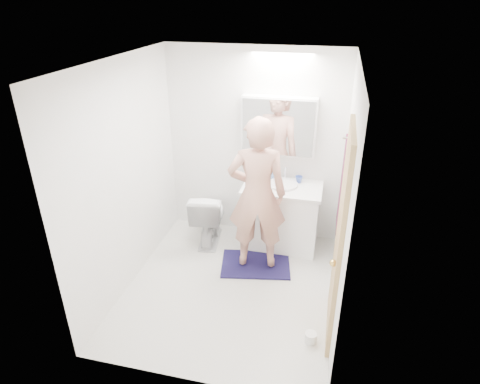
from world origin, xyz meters
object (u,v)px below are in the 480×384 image
(medicine_cabinet, at_px, (279,126))
(person, at_px, (257,195))
(toothbrush_cup, at_px, (299,179))
(toilet_paper_roll, at_px, (311,337))
(vanity_cabinet, at_px, (281,218))
(soap_bottle_a, at_px, (261,170))
(toilet, at_px, (209,216))
(soap_bottle_b, at_px, (272,174))

(medicine_cabinet, xyz_separation_m, person, (-0.11, -0.73, -0.57))
(toothbrush_cup, bearing_deg, toilet_paper_roll, -78.89)
(vanity_cabinet, xyz_separation_m, toilet_paper_roll, (0.52, -1.56, -0.34))
(person, relative_size, soap_bottle_a, 7.06)
(soap_bottle_a, bearing_deg, medicine_cabinet, 17.97)
(toilet, xyz_separation_m, toothbrush_cup, (1.09, 0.28, 0.50))
(vanity_cabinet, bearing_deg, soap_bottle_a, 152.72)
(person, bearing_deg, medicine_cabinet, -108.65)
(soap_bottle_b, relative_size, toothbrush_cup, 1.70)
(medicine_cabinet, bearing_deg, toilet, -157.93)
(soap_bottle_b, bearing_deg, toilet, -158.53)
(toothbrush_cup, xyz_separation_m, toilet_paper_roll, (0.34, -1.72, -0.81))
(vanity_cabinet, xyz_separation_m, person, (-0.21, -0.52, 0.54))
(person, bearing_deg, toilet, -40.40)
(soap_bottle_b, height_order, toilet_paper_roll, soap_bottle_b)
(vanity_cabinet, height_order, soap_bottle_a, soap_bottle_a)
(toothbrush_cup, relative_size, toilet_paper_roll, 0.82)
(toilet, height_order, toilet_paper_roll, toilet)
(toilet_paper_roll, bearing_deg, toothbrush_cup, 101.11)
(toilet_paper_roll, bearing_deg, person, 124.86)
(toothbrush_cup, distance_m, toilet_paper_roll, 1.93)
(medicine_cabinet, bearing_deg, vanity_cabinet, -63.24)
(soap_bottle_a, bearing_deg, toilet_paper_roll, -64.75)
(soap_bottle_b, bearing_deg, person, -94.40)
(soap_bottle_a, relative_size, toothbrush_cup, 2.77)
(medicine_cabinet, height_order, toilet_paper_roll, medicine_cabinet)
(soap_bottle_a, distance_m, toilet_paper_roll, 2.09)
(person, height_order, soap_bottle_a, person)
(vanity_cabinet, height_order, soap_bottle_b, soap_bottle_b)
(medicine_cabinet, distance_m, person, 0.93)
(soap_bottle_a, distance_m, toothbrush_cup, 0.48)
(person, bearing_deg, soap_bottle_b, -104.80)
(toilet, height_order, person, person)
(medicine_cabinet, relative_size, soap_bottle_b, 5.70)
(toilet, bearing_deg, medicine_cabinet, -165.37)
(soap_bottle_a, relative_size, toilet_paper_roll, 2.28)
(toilet, xyz_separation_m, soap_bottle_a, (0.62, 0.27, 0.59))
(medicine_cabinet, bearing_deg, toilet_paper_roll, -70.65)
(toothbrush_cup, bearing_deg, soap_bottle_a, -178.78)
(vanity_cabinet, height_order, toothbrush_cup, toothbrush_cup)
(vanity_cabinet, height_order, toilet, vanity_cabinet)
(soap_bottle_b, distance_m, toilet_paper_roll, 2.05)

